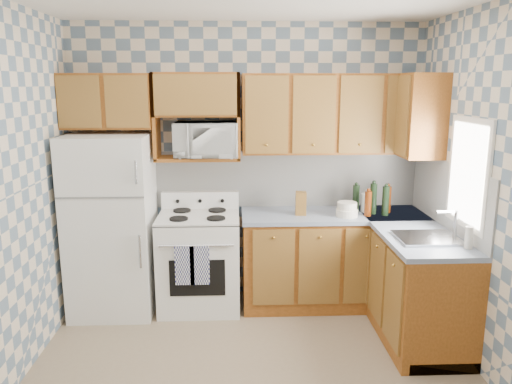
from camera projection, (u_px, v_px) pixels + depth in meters
floor at (253, 380)px, 3.66m from camera, size 3.40×3.40×0.00m
back_wall at (247, 164)px, 4.94m from camera, size 3.40×0.02×2.70m
right_wall at (499, 199)px, 3.44m from camera, size 0.02×3.20×2.70m
backsplash_back at (287, 179)px, 4.97m from camera, size 2.60×0.02×0.56m
backsplash_right at (447, 195)px, 4.26m from camera, size 0.02×1.60×0.56m
refrigerator at (112, 225)px, 4.65m from camera, size 0.75×0.70×1.68m
stove_body at (200, 262)px, 4.79m from camera, size 0.76×0.65×0.90m
cooktop at (199, 216)px, 4.69m from camera, size 0.76×0.65×0.02m
backguard at (200, 200)px, 4.94m from camera, size 0.76×0.08×0.17m
dish_towel_left at (185, 265)px, 4.43m from camera, size 0.17×0.02×0.36m
dish_towel_right at (200, 265)px, 4.43m from camera, size 0.17×0.02×0.36m
base_cabinets_back at (333, 260)px, 4.87m from camera, size 1.75×0.60×0.88m
base_cabinets_right at (408, 279)px, 4.41m from camera, size 0.60×1.60×0.88m
countertop_back at (334, 215)px, 4.77m from camera, size 1.77×0.63×0.04m
countertop_right at (411, 229)px, 4.31m from camera, size 0.63×1.60×0.04m
upper_cabinets_back at (335, 114)px, 4.70m from camera, size 1.75×0.33×0.74m
upper_cabinets_fridge at (108, 101)px, 4.59m from camera, size 0.82×0.33×0.50m
upper_cabinets_right at (416, 115)px, 4.55m from camera, size 0.33×0.70×0.74m
microwave_shelf at (198, 158)px, 4.74m from camera, size 0.80×0.33×0.03m
microwave at (207, 139)px, 4.70m from camera, size 0.61×0.42×0.33m
sink at (427, 238)px, 3.96m from camera, size 0.48×0.40×0.03m
window at (468, 173)px, 3.86m from camera, size 0.02×0.66×0.86m
bottle_0 at (373, 199)px, 4.70m from camera, size 0.06×0.06×0.29m
bottle_1 at (386, 201)px, 4.65m from camera, size 0.06×0.06×0.27m
bottle_2 at (388, 199)px, 4.75m from camera, size 0.06×0.06×0.26m
bottle_3 at (368, 204)px, 4.63m from camera, size 0.06×0.06×0.24m
bottle_4 at (356, 199)px, 4.76m from camera, size 0.06×0.06×0.26m
knife_block at (301, 203)px, 4.68m from camera, size 0.11×0.11×0.22m
electric_kettle at (368, 203)px, 4.79m from camera, size 0.14×0.14×0.18m
food_containers at (347, 209)px, 4.63m from camera, size 0.20×0.20×0.13m
soap_bottle at (469, 237)px, 3.72m from camera, size 0.06×0.06×0.17m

